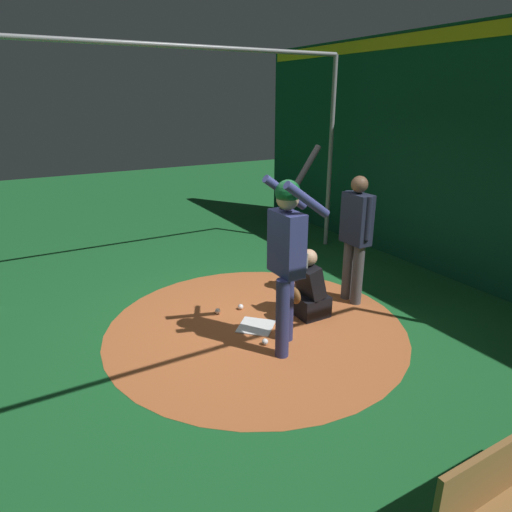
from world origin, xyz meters
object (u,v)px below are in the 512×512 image
batter (287,249)px  baseball_2 (265,342)px  catcher (308,291)px  baseball_1 (241,307)px  baseball_0 (218,311)px  umpire (356,233)px  home_plate (256,326)px

batter → baseball_2: size_ratio=30.41×
catcher → baseball_1: 0.96m
batter → baseball_0: (0.33, -1.13, -1.16)m
catcher → umpire: (-0.81, -0.08, 0.64)m
catcher → baseball_1: catcher is taller
umpire → baseball_2: bearing=14.6°
home_plate → baseball_2: bearing=74.4°
umpire → home_plate: bearing=0.5°
home_plate → umpire: 1.84m
catcher → umpire: 1.03m
batter → baseball_1: (0.00, -1.09, -1.16)m
home_plate → catcher: size_ratio=0.45×
catcher → baseball_0: size_ratio=12.50×
home_plate → batter: bearing=96.4°
batter → catcher: (-0.68, -0.50, -0.84)m
umpire → baseball_0: size_ratio=23.85×
home_plate → baseball_1: 0.53m
baseball_0 → baseball_1: same height
home_plate → catcher: (-0.74, 0.06, 0.35)m
batter → baseball_0: size_ratio=30.41×
home_plate → baseball_0: baseball_0 is taller
baseball_2 → umpire: bearing=-165.4°
baseball_0 → baseball_2: same height
home_plate → baseball_2: (0.12, 0.42, 0.03)m
umpire → baseball_0: 2.12m
batter → home_plate: bearing=-83.6°
baseball_2 → baseball_0: bearing=-81.4°
umpire → baseball_0: bearing=-16.9°
baseball_2 → batter: bearing=141.2°
baseball_0 → catcher: bearing=148.1°
baseball_0 → batter: bearing=106.3°
umpire → baseball_0: umpire is taller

